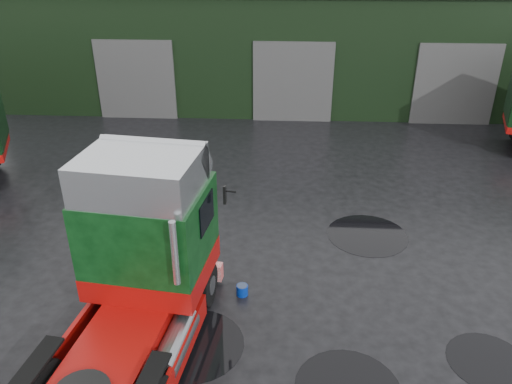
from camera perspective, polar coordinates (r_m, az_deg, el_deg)
ground at (r=13.89m, az=-4.11°, el=-10.60°), size 100.00×100.00×0.00m
warehouse at (r=31.35m, az=4.24°, el=17.22°), size 32.40×12.40×6.30m
hero_tractor at (r=10.62m, az=-15.91°, el=-10.41°), size 3.84×7.37×4.38m
wash_bucket at (r=13.47m, az=-1.60°, el=-11.15°), size 0.36×0.36×0.29m
tree_back_b at (r=42.00m, az=15.84°, el=19.66°), size 4.40×4.40×7.50m
puddle_0 at (r=12.27m, az=-7.22°, el=-16.87°), size 2.41×2.41×0.01m
puddle_1 at (r=16.38m, az=12.61°, el=-4.81°), size 2.57×2.57×0.01m
puddle_3 at (r=12.90m, az=25.07°, el=-17.17°), size 1.85×1.85×0.01m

